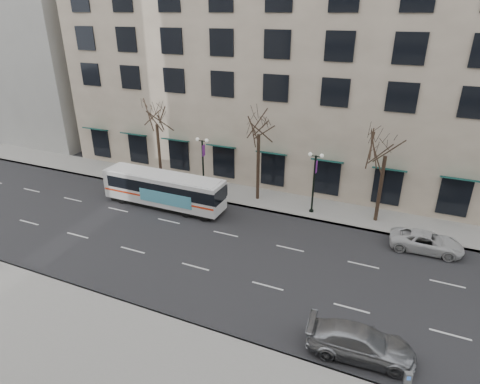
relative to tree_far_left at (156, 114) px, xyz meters
The scene contains 13 objects.
ground 14.91m from the tree_far_left, 41.35° to the right, with size 160.00×160.00×0.00m, color black.
sidewalk_far 16.40m from the tree_far_left, ahead, with size 80.00×4.00×0.15m, color gray.
building_hotel 15.52m from the tree_far_left, 56.75° to the left, with size 40.00×20.00×24.00m, color tan.
building_far_upblock 31.40m from the tree_far_left, 156.46° to the left, with size 28.00×20.00×28.00m, color #999993.
tree_far_left is the anchor object (origin of this frame).
tree_far_mid 10.00m from the tree_far_left, ahead, with size 3.60×3.60×8.55m.
tree_far_right 20.00m from the tree_far_left, ahead, with size 3.60×3.60×8.06m.
lamp_post_left 6.29m from the tree_far_left, ahead, with size 1.22×0.45×5.21m.
lamp_post_right 15.48m from the tree_far_left, ahead, with size 1.22×0.45×5.21m.
city_bus 7.45m from the tree_far_left, 52.72° to the right, with size 10.72×2.39×2.91m.
silver_car 26.01m from the tree_far_left, 34.46° to the right, with size 2.08×5.12×1.49m, color #94979B.
white_pickup 24.60m from the tree_far_left, ahead, with size 2.21×4.80×1.33m, color silver.
pay_station 28.60m from the tree_far_left, 35.01° to the right, with size 0.34×0.27×1.41m.
Camera 1 is at (11.38, -21.08, 15.19)m, focal length 30.00 mm.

